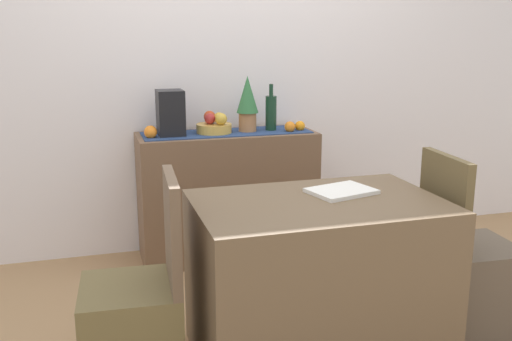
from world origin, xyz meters
TOP-DOWN VIEW (x-y plane):
  - ground_plane at (0.00, 0.00)m, footprint 6.40×6.40m
  - room_wall_rear at (0.00, 1.18)m, footprint 6.40×0.06m
  - sideboard_console at (-0.04, 0.92)m, footprint 1.13×0.42m
  - table_runner at (-0.04, 0.92)m, footprint 1.07×0.32m
  - fruit_bowl at (-0.13, 0.92)m, footprint 0.22×0.22m
  - apple_center at (-0.15, 0.92)m, footprint 0.07×0.07m
  - apple_upper at (-0.09, 0.94)m, footprint 0.07×0.07m
  - apple_rear at (-0.09, 0.86)m, footprint 0.07×0.07m
  - apple_right at (-0.14, 0.98)m, footprint 0.08×0.08m
  - wine_bottle at (0.25, 0.92)m, footprint 0.07×0.07m
  - coffee_maker at (-0.40, 0.92)m, footprint 0.16×0.18m
  - potted_plant at (0.09, 0.92)m, footprint 0.14×0.14m
  - orange_loose_far at (0.35, 0.84)m, footprint 0.07×0.07m
  - orange_loose_mid at (-0.53, 0.86)m, footprint 0.08×0.08m
  - orange_loose_end at (0.43, 0.86)m, footprint 0.07×0.07m
  - dining_table at (0.05, -0.40)m, footprint 1.08×0.70m
  - open_book at (0.19, -0.31)m, footprint 0.32×0.27m
  - chair_near_window at (-0.76, -0.40)m, footprint 0.43×0.43m
  - chair_by_corner at (0.85, -0.39)m, footprint 0.43×0.43m

SIDE VIEW (x-z plane):
  - ground_plane at x=0.00m, z-range -0.02..0.00m
  - chair_near_window at x=-0.76m, z-range -0.18..0.72m
  - chair_by_corner at x=0.85m, z-range -0.18..0.72m
  - dining_table at x=0.05m, z-range 0.00..0.74m
  - sideboard_console at x=-0.04m, z-range 0.00..0.82m
  - open_book at x=0.19m, z-range 0.74..0.76m
  - table_runner at x=-0.04m, z-range 0.82..0.83m
  - orange_loose_end at x=0.43m, z-range 0.82..0.89m
  - fruit_bowl at x=-0.13m, z-range 0.83..0.88m
  - orange_loose_far at x=0.35m, z-range 0.82..0.89m
  - orange_loose_mid at x=-0.53m, z-range 0.82..0.90m
  - apple_upper at x=-0.09m, z-range 0.88..0.95m
  - apple_center at x=-0.15m, z-range 0.88..0.95m
  - apple_rear at x=-0.09m, z-range 0.88..0.96m
  - apple_right at x=-0.14m, z-range 0.88..0.96m
  - wine_bottle at x=0.25m, z-range 0.79..1.09m
  - coffee_maker at x=-0.40m, z-range 0.82..1.10m
  - potted_plant at x=0.09m, z-range 0.84..1.20m
  - room_wall_rear at x=0.00m, z-range 0.00..2.70m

